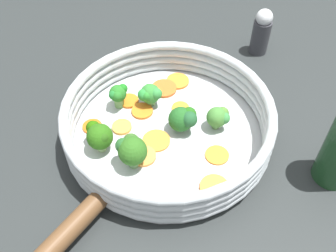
% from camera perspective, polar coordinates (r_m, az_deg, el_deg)
% --- Properties ---
extents(ground_plane, '(4.00, 4.00, 0.00)m').
position_cam_1_polar(ground_plane, '(0.64, -0.00, -1.54)').
color(ground_plane, '#232827').
extents(skillet, '(0.31, 0.31, 0.01)m').
position_cam_1_polar(skillet, '(0.63, -0.00, -1.22)').
color(skillet, '#B2B5B7').
rests_on(skillet, ground_plane).
extents(skillet_rim_wall, '(0.33, 0.33, 0.06)m').
position_cam_1_polar(skillet_rim_wall, '(0.60, -0.00, 0.94)').
color(skillet_rim_wall, '#B2BABE').
rests_on(skillet_rim_wall, skillet).
extents(skillet_rivet_left, '(0.01, 0.01, 0.01)m').
position_cam_1_polar(skillet_rivet_left, '(0.58, -11.37, -8.06)').
color(skillet_rivet_left, '#B6B3B8').
rests_on(skillet_rivet_left, skillet).
extents(skillet_rivet_right, '(0.01, 0.01, 0.01)m').
position_cam_1_polar(skillet_rivet_right, '(0.55, -6.09, -11.69)').
color(skillet_rivet_right, '#AEB9B9').
rests_on(skillet_rivet_right, skillet).
extents(carrot_slice_0, '(0.04, 0.04, 0.01)m').
position_cam_1_polar(carrot_slice_0, '(0.64, -6.71, -0.13)').
color(carrot_slice_0, '#F59B3A').
rests_on(carrot_slice_0, skillet).
extents(carrot_slice_1, '(0.04, 0.04, 0.00)m').
position_cam_1_polar(carrot_slice_1, '(0.64, -10.94, -0.07)').
color(carrot_slice_1, '#D85C14').
rests_on(carrot_slice_1, skillet).
extents(carrot_slice_2, '(0.04, 0.04, 0.00)m').
position_cam_1_polar(carrot_slice_2, '(0.66, -3.76, 2.19)').
color(carrot_slice_2, orange).
rests_on(carrot_slice_2, skillet).
extents(carrot_slice_3, '(0.05, 0.05, 0.00)m').
position_cam_1_polar(carrot_slice_3, '(0.67, -5.67, 3.64)').
color(carrot_slice_3, orange).
rests_on(carrot_slice_3, skillet).
extents(carrot_slice_4, '(0.06, 0.06, 0.00)m').
position_cam_1_polar(carrot_slice_4, '(0.71, 1.41, 6.53)').
color(carrot_slice_4, orange).
rests_on(carrot_slice_4, skillet).
extents(carrot_slice_5, '(0.05, 0.05, 0.01)m').
position_cam_1_polar(carrot_slice_5, '(0.60, -3.59, -4.37)').
color(carrot_slice_5, orange).
rests_on(carrot_slice_5, skillet).
extents(carrot_slice_6, '(0.05, 0.05, 0.00)m').
position_cam_1_polar(carrot_slice_6, '(0.69, -0.59, 5.46)').
color(carrot_slice_6, '#DC5D22').
rests_on(carrot_slice_6, skillet).
extents(carrot_slice_7, '(0.05, 0.05, 0.01)m').
position_cam_1_polar(carrot_slice_7, '(0.57, 6.75, -8.83)').
color(carrot_slice_7, orange).
rests_on(carrot_slice_7, skillet).
extents(carrot_slice_8, '(0.04, 0.04, 0.00)m').
position_cam_1_polar(carrot_slice_8, '(0.66, 1.82, 2.64)').
color(carrot_slice_8, orange).
rests_on(carrot_slice_8, skillet).
extents(carrot_slice_9, '(0.05, 0.05, 0.00)m').
position_cam_1_polar(carrot_slice_9, '(0.60, 7.13, -4.22)').
color(carrot_slice_9, orange).
rests_on(carrot_slice_9, skillet).
extents(carrot_slice_10, '(0.06, 0.06, 0.00)m').
position_cam_1_polar(carrot_slice_10, '(0.61, -1.72, -2.14)').
color(carrot_slice_10, orange).
rests_on(carrot_slice_10, skillet).
extents(broccoli_floret_0, '(0.04, 0.05, 0.04)m').
position_cam_1_polar(broccoli_floret_0, '(0.61, 2.26, 1.05)').
color(broccoli_floret_0, '#7DB35F').
rests_on(broccoli_floret_0, skillet).
extents(broccoli_floret_1, '(0.05, 0.04, 0.05)m').
position_cam_1_polar(broccoli_floret_1, '(0.60, -10.02, -1.16)').
color(broccoli_floret_1, '#8BA66C').
rests_on(broccoli_floret_1, skillet).
extents(broccoli_floret_2, '(0.04, 0.04, 0.04)m').
position_cam_1_polar(broccoli_floret_2, '(0.65, -2.66, 4.60)').
color(broccoli_floret_2, '#80AB62').
rests_on(broccoli_floret_2, skillet).
extents(broccoli_floret_3, '(0.05, 0.04, 0.05)m').
position_cam_1_polar(broccoli_floret_3, '(0.57, -5.33, -3.43)').
color(broccoli_floret_3, '#608752').
rests_on(broccoli_floret_3, skillet).
extents(broccoli_floret_4, '(0.03, 0.03, 0.04)m').
position_cam_1_polar(broccoli_floret_4, '(0.65, -7.27, 4.57)').
color(broccoli_floret_4, '#629551').
rests_on(broccoli_floret_4, skillet).
extents(broccoli_floret_5, '(0.03, 0.04, 0.04)m').
position_cam_1_polar(broccoli_floret_5, '(0.62, 7.36, 1.31)').
color(broccoli_floret_5, '#6C964F').
rests_on(broccoli_floret_5, skillet).
extents(salt_shaker, '(0.03, 0.03, 0.09)m').
position_cam_1_polar(salt_shaker, '(0.79, 13.40, 13.16)').
color(salt_shaker, '#333338').
rests_on(salt_shaker, ground_plane).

